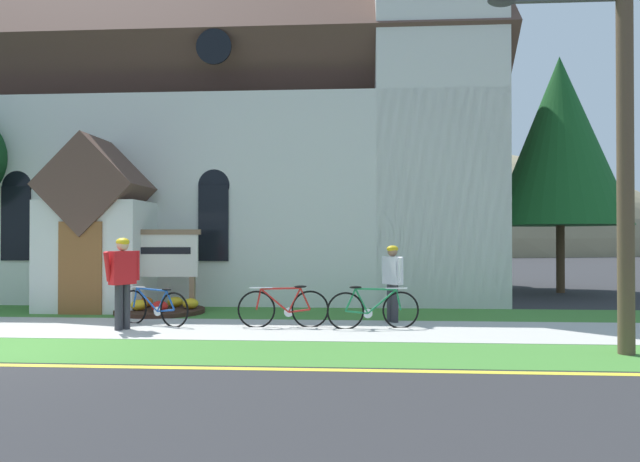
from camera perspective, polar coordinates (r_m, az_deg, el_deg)
The scene contains 16 objects.
ground at distance 14.06m, azimuth -19.93°, elevation -7.71°, with size 140.00×140.00×0.00m, color #2B2B2D.
sidewalk_slab at distance 11.53m, azimuth -14.69°, elevation -9.27°, with size 32.00×2.47×0.01m, color #B7B5AD.
grass_verge at distance 9.52m, azimuth -18.92°, elevation -11.11°, with size 32.00×1.88×0.01m, color #427F33.
church_lawn at distance 13.72m, azimuth -11.61°, elevation -7.90°, with size 24.00×2.15×0.01m, color #427F33.
curb_paint_stripe at distance 8.54m, azimuth -21.81°, elevation -12.33°, with size 28.00×0.16×0.01m, color yellow.
church_building at distance 18.78m, azimuth -5.66°, elevation 9.19°, with size 15.17×10.58×14.07m.
church_sign at distance 13.92m, azimuth -15.26°, elevation -2.54°, with size 1.75×0.22×1.93m.
flower_bed at distance 13.81m, azimuth -15.50°, elevation -7.45°, with size 2.03×2.03×0.34m.
bicycle_black at distance 11.11m, azimuth 5.25°, elevation -7.69°, with size 1.77×0.38×0.84m.
bicycle_red at distance 11.95m, azimuth -16.14°, elevation -7.23°, with size 1.62×0.70×0.77m.
bicycle_green at distance 11.23m, azimuth -3.61°, elevation -7.60°, with size 1.76×0.20×0.83m.
cyclist_in_green_jersey at distance 11.90m, azimuth 7.19°, elevation -4.63°, with size 0.42×0.63×1.58m.
cyclist_in_yellow_jersey at distance 11.45m, azimuth -18.96°, elevation -4.19°, with size 0.48×0.61×1.73m.
utility_pole at distance 10.00m, azimuth 27.34°, elevation 14.28°, with size 3.12×0.28×7.75m.
roadside_conifer at distance 19.89m, azimuth 22.66°, elevation 8.23°, with size 4.21×4.21×7.48m.
distant_hill at distance 68.30m, azimuth 3.48°, elevation -2.11°, with size 74.93×39.78×25.04m, color #847A5B.
Camera 1 is at (5.60, -8.78, 1.74)m, focal length 32.32 mm.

